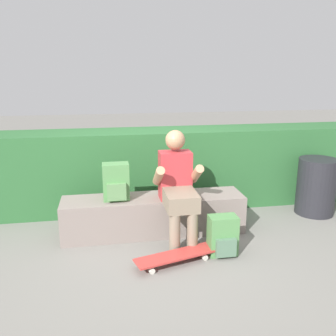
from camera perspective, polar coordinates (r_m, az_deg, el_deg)
name	(u,v)px	position (r m, az deg, el deg)	size (l,w,h in m)	color
ground_plane	(159,247)	(3.90, -1.47, -12.16)	(24.00, 24.00, 0.00)	slate
bench_main	(154,215)	(4.13, -2.23, -7.30)	(2.01, 0.45, 0.42)	gray
person_skater	(178,184)	(3.83, 1.51, -2.51)	(0.49, 0.62, 1.17)	#B73338
skateboard_near_person	(176,256)	(3.57, 1.23, -13.55)	(0.82, 0.41, 0.09)	#BC3833
backpack_on_bench	(116,182)	(3.95, -8.11, -2.24)	(0.28, 0.23, 0.40)	#51894C
backpack_on_ground	(223,236)	(3.71, 8.56, -10.47)	(0.28, 0.23, 0.40)	#51894C
hedge_row	(179,167)	(4.90, 1.77, 0.08)	(5.10, 0.63, 1.03)	#2B6131
trash_bin	(316,186)	(4.99, 22.12, -2.67)	(0.48, 0.48, 0.72)	#232328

